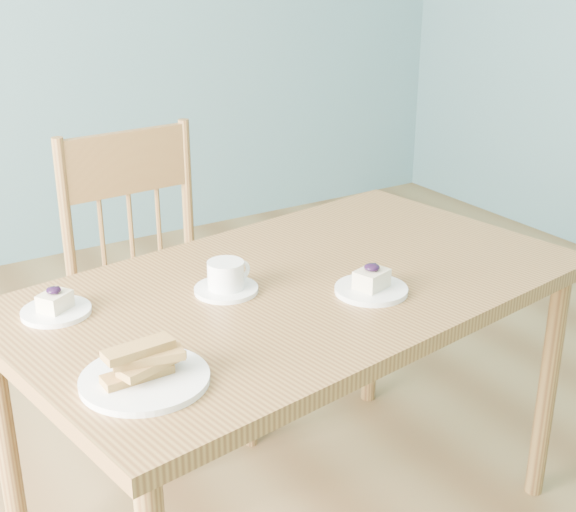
# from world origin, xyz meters

# --- Properties ---
(room) EXTENTS (5.01, 5.01, 2.71)m
(room) POSITION_xyz_m (0.00, 0.00, 1.35)
(room) COLOR olive
(room) RESTS_ON ground
(dining_table) EXTENTS (1.51, 1.00, 0.75)m
(dining_table) POSITION_xyz_m (0.04, 0.11, 0.68)
(dining_table) COLOR olive
(dining_table) RESTS_ON ground
(dining_chair) EXTENTS (0.48, 0.46, 1.00)m
(dining_chair) POSITION_xyz_m (-0.08, 0.74, 0.51)
(dining_chair) COLOR olive
(dining_chair) RESTS_ON ground
(cheesecake_plate_near) EXTENTS (0.17, 0.17, 0.07)m
(cheesecake_plate_near) POSITION_xyz_m (0.15, -0.04, 0.77)
(cheesecake_plate_near) COLOR white
(cheesecake_plate_near) RESTS_ON dining_table
(cheesecake_plate_far) EXTENTS (0.16, 0.16, 0.07)m
(cheesecake_plate_far) POSITION_xyz_m (-0.52, 0.25, 0.77)
(cheesecake_plate_far) COLOR white
(cheesecake_plate_far) RESTS_ON dining_table
(coffee_cup) EXTENTS (0.15, 0.15, 0.08)m
(coffee_cup) POSITION_xyz_m (-0.14, 0.15, 0.78)
(coffee_cup) COLOR white
(coffee_cup) RESTS_ON dining_table
(biscotti_plate) EXTENTS (0.25, 0.25, 0.08)m
(biscotti_plate) POSITION_xyz_m (-0.47, -0.13, 0.78)
(biscotti_plate) COLOR white
(biscotti_plate) RESTS_ON dining_table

